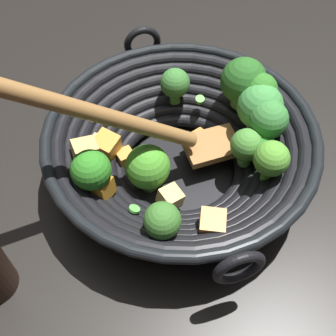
% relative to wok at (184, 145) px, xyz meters
% --- Properties ---
extents(ground_plane, '(4.00, 4.00, 0.00)m').
position_rel_wok_xyz_m(ground_plane, '(-0.00, 0.00, -0.06)').
color(ground_plane, black).
extents(wok, '(0.33, 0.34, 0.24)m').
position_rel_wok_xyz_m(wok, '(0.00, 0.00, 0.00)').
color(wok, black).
rests_on(wok, ground).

